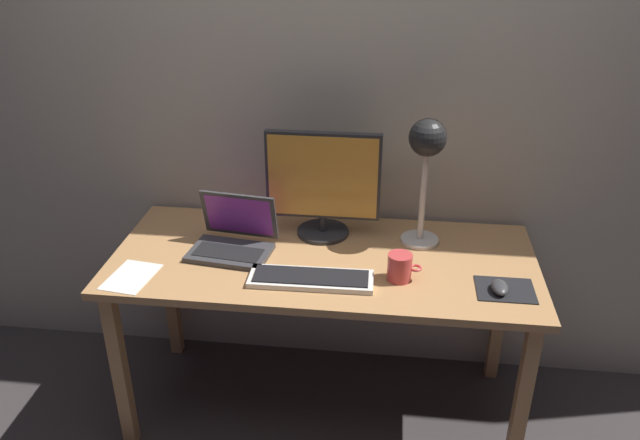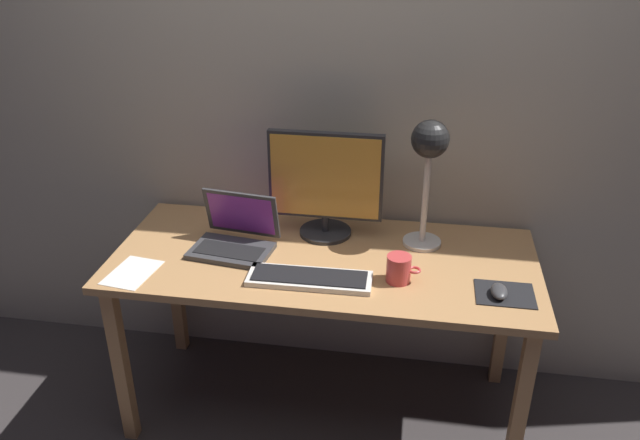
{
  "view_description": "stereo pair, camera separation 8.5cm",
  "coord_description": "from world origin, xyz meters",
  "px_view_note": "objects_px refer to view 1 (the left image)",
  "views": [
    {
      "loc": [
        0.24,
        -2.07,
        1.95
      ],
      "look_at": [
        -0.01,
        -0.05,
        0.92
      ],
      "focal_mm": 35.74,
      "sensor_mm": 36.0,
      "label": 1
    },
    {
      "loc": [
        0.32,
        -2.06,
        1.95
      ],
      "look_at": [
        -0.01,
        -0.05,
        0.92
      ],
      "focal_mm": 35.74,
      "sensor_mm": 36.0,
      "label": 2
    }
  ],
  "objects_px": {
    "monitor": "(323,183)",
    "laptop": "(234,235)",
    "mouse": "(500,287)",
    "coffee_mug": "(400,267)",
    "keyboard_main": "(311,279)",
    "desk_lamp": "(427,152)"
  },
  "relations": [
    {
      "from": "laptop",
      "to": "mouse",
      "type": "relative_size",
      "value": 3.44
    },
    {
      "from": "keyboard_main",
      "to": "monitor",
      "type": "bearing_deg",
      "value": 89.96
    },
    {
      "from": "monitor",
      "to": "desk_lamp",
      "type": "distance_m",
      "value": 0.42
    },
    {
      "from": "monitor",
      "to": "coffee_mug",
      "type": "bearing_deg",
      "value": -45.05
    },
    {
      "from": "keyboard_main",
      "to": "coffee_mug",
      "type": "relative_size",
      "value": 3.63
    },
    {
      "from": "keyboard_main",
      "to": "desk_lamp",
      "type": "distance_m",
      "value": 0.63
    },
    {
      "from": "keyboard_main",
      "to": "desk_lamp",
      "type": "xyz_separation_m",
      "value": [
        0.39,
        0.34,
        0.36
      ]
    },
    {
      "from": "keyboard_main",
      "to": "desk_lamp",
      "type": "bearing_deg",
      "value": 41.41
    },
    {
      "from": "mouse",
      "to": "coffee_mug",
      "type": "xyz_separation_m",
      "value": [
        -0.34,
        0.04,
        0.03
      ]
    },
    {
      "from": "monitor",
      "to": "mouse",
      "type": "relative_size",
      "value": 4.67
    },
    {
      "from": "monitor",
      "to": "laptop",
      "type": "relative_size",
      "value": 1.36
    },
    {
      "from": "monitor",
      "to": "desk_lamp",
      "type": "xyz_separation_m",
      "value": [
        0.39,
        -0.02,
        0.15
      ]
    },
    {
      "from": "keyboard_main",
      "to": "mouse",
      "type": "xyz_separation_m",
      "value": [
        0.65,
        0.01,
        0.01
      ]
    },
    {
      "from": "monitor",
      "to": "coffee_mug",
      "type": "height_order",
      "value": "monitor"
    },
    {
      "from": "keyboard_main",
      "to": "laptop",
      "type": "xyz_separation_m",
      "value": [
        -0.32,
        0.2,
        0.05
      ]
    },
    {
      "from": "laptop",
      "to": "coffee_mug",
      "type": "height_order",
      "value": "laptop"
    },
    {
      "from": "mouse",
      "to": "monitor",
      "type": "bearing_deg",
      "value": 151.46
    },
    {
      "from": "coffee_mug",
      "to": "keyboard_main",
      "type": "bearing_deg",
      "value": -170.27
    },
    {
      "from": "desk_lamp",
      "to": "mouse",
      "type": "relative_size",
      "value": 5.24
    },
    {
      "from": "desk_lamp",
      "to": "coffee_mug",
      "type": "xyz_separation_m",
      "value": [
        -0.08,
        -0.29,
        -0.33
      ]
    },
    {
      "from": "mouse",
      "to": "coffee_mug",
      "type": "height_order",
      "value": "coffee_mug"
    },
    {
      "from": "laptop",
      "to": "desk_lamp",
      "type": "height_order",
      "value": "desk_lamp"
    }
  ]
}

